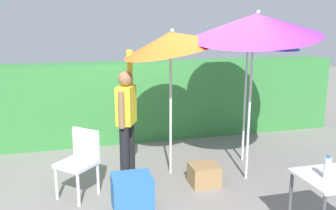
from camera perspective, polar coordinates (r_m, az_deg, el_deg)
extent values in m
plane|color=gray|center=(5.27, 0.85, -12.45)|extent=(24.00, 24.00, 0.00)
cube|color=#38843D|center=(7.09, -3.98, 0.73)|extent=(8.00, 0.70, 1.52)
cylinder|color=silver|center=(5.96, 12.22, 0.19)|extent=(0.04, 0.04, 1.95)
cone|color=blue|center=(5.83, 12.80, 10.96)|extent=(1.63, 1.62, 0.52)
sphere|color=silver|center=(5.84, 12.93, 12.53)|extent=(0.05, 0.05, 0.05)
cylinder|color=silver|center=(5.28, 0.42, -1.42)|extent=(0.04, 0.04, 1.90)
cone|color=#EA5919|center=(5.10, 0.55, 10.26)|extent=(1.45, 1.43, 0.56)
sphere|color=silver|center=(5.07, 0.66, 11.85)|extent=(0.05, 0.05, 0.05)
cylinder|color=silver|center=(5.22, 12.90, -0.87)|extent=(0.04, 0.04, 2.09)
cone|color=purple|center=(5.07, 13.88, 12.33)|extent=(1.81, 1.79, 0.71)
sphere|color=silver|center=(5.07, 14.28, 14.25)|extent=(0.05, 0.05, 0.05)
cylinder|color=black|center=(5.54, -6.11, -6.65)|extent=(0.14, 0.14, 0.82)
cylinder|color=black|center=(5.29, -6.97, -7.65)|extent=(0.14, 0.14, 0.82)
cube|color=yellow|center=(5.22, -6.72, -0.01)|extent=(0.35, 0.42, 0.56)
sphere|color=#8C6647|center=(5.14, -6.84, 4.23)|extent=(0.22, 0.22, 0.22)
cylinder|color=yellow|center=(5.35, -6.15, 5.77)|extent=(0.12, 0.12, 0.56)
cylinder|color=#8C6647|center=(5.01, -7.48, -0.81)|extent=(0.12, 0.12, 0.52)
cylinder|color=silver|center=(4.98, -17.45, -11.93)|extent=(0.04, 0.04, 0.44)
cylinder|color=silver|center=(4.73, -14.17, -13.08)|extent=(0.04, 0.04, 0.44)
cylinder|color=silver|center=(5.22, -14.40, -10.53)|extent=(0.04, 0.04, 0.44)
cylinder|color=silver|center=(4.98, -11.14, -11.52)|extent=(0.04, 0.04, 0.44)
cube|color=silver|center=(4.87, -14.45, -9.12)|extent=(0.62, 0.62, 0.05)
cube|color=silver|center=(4.93, -13.01, -5.98)|extent=(0.35, 0.33, 0.40)
cube|color=#2D6BB7|center=(4.59, -5.77, -13.67)|extent=(0.49, 0.41, 0.42)
cube|color=#9E7A4C|center=(5.21, 5.80, -11.05)|extent=(0.40, 0.36, 0.30)
cylinder|color=#4C4C51|center=(4.22, 18.96, -14.60)|extent=(0.04, 0.04, 0.72)
cylinder|color=silver|center=(3.92, 24.17, -9.21)|extent=(0.07, 0.07, 0.22)
cylinder|color=#2D60B7|center=(3.88, 24.33, -7.57)|extent=(0.04, 0.04, 0.02)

